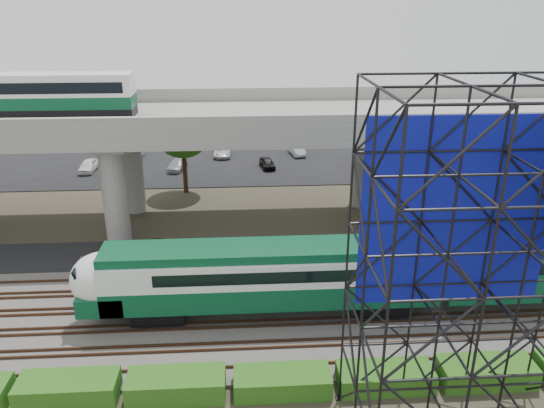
{
  "coord_description": "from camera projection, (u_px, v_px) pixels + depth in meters",
  "views": [
    {
      "loc": [
        -0.8,
        -24.65,
        17.66
      ],
      "look_at": [
        1.18,
        6.0,
        5.61
      ],
      "focal_mm": 35.0,
      "sensor_mm": 36.0,
      "label": 1
    }
  ],
  "objects": [
    {
      "name": "parked_cars",
      "position": [
        260.0,
        156.0,
        60.56
      ],
      "size": [
        37.17,
        9.22,
        1.25
      ],
      "color": "white",
      "rests_on": "parking_lot"
    },
    {
      "name": "overpass",
      "position": [
        235.0,
        127.0,
        41.2
      ],
      "size": [
        80.0,
        12.0,
        12.4
      ],
      "color": "#9E9B93",
      "rests_on": "ground"
    },
    {
      "name": "rail_tracks",
      "position": [
        256.0,
        313.0,
        31.15
      ],
      "size": [
        90.0,
        9.52,
        0.16
      ],
      "color": "#472D1E",
      "rests_on": "ballast_bed"
    },
    {
      "name": "commuter_train",
      "position": [
        308.0,
        273.0,
        30.38
      ],
      "size": [
        29.3,
        3.06,
        4.3
      ],
      "color": "black",
      "rests_on": "rail_tracks"
    },
    {
      "name": "suv",
      "position": [
        158.0,
        249.0,
        37.98
      ],
      "size": [
        5.21,
        3.17,
        1.35
      ],
      "primitive_type": "imported",
      "rotation": [
        0.0,
        0.0,
        1.77
      ],
      "color": "black",
      "rests_on": "service_road"
    },
    {
      "name": "ground",
      "position": [
        258.0,
        338.0,
        29.4
      ],
      "size": [
        140.0,
        140.0,
        0.0
      ],
      "primitive_type": "plane",
      "color": "#474233",
      "rests_on": "ground"
    },
    {
      "name": "harbor_water",
      "position": [
        243.0,
        120.0,
        81.42
      ],
      "size": [
        140.0,
        40.0,
        0.03
      ],
      "primitive_type": "cube",
      "color": "#466374",
      "rests_on": "ground"
    },
    {
      "name": "ballast_bed",
      "position": [
        256.0,
        316.0,
        31.22
      ],
      "size": [
        90.0,
        12.0,
        0.2
      ],
      "primitive_type": "cube",
      "color": "slate",
      "rests_on": "ground"
    },
    {
      "name": "hedge_strip",
      "position": [
        282.0,
        381.0,
        25.26
      ],
      "size": [
        34.6,
        1.8,
        1.2
      ],
      "color": "#255313",
      "rests_on": "ground"
    },
    {
      "name": "parking_lot",
      "position": [
        246.0,
        161.0,
        60.97
      ],
      "size": [
        90.0,
        18.0,
        0.08
      ],
      "primitive_type": "cube",
      "color": "black",
      "rests_on": "ground"
    },
    {
      "name": "service_road",
      "position": [
        252.0,
        252.0,
        39.14
      ],
      "size": [
        90.0,
        5.0,
        0.08
      ],
      "primitive_type": "cube",
      "color": "black",
      "rests_on": "ground"
    },
    {
      "name": "scaffold_tower",
      "position": [
        483.0,
        290.0,
        19.74
      ],
      "size": [
        9.36,
        6.36,
        15.0
      ],
      "color": "black",
      "rests_on": "ground"
    },
    {
      "name": "trees",
      "position": [
        191.0,
        160.0,
        42.1
      ],
      "size": [
        40.94,
        16.94,
        7.69
      ],
      "color": "#382314",
      "rests_on": "ground"
    }
  ]
}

